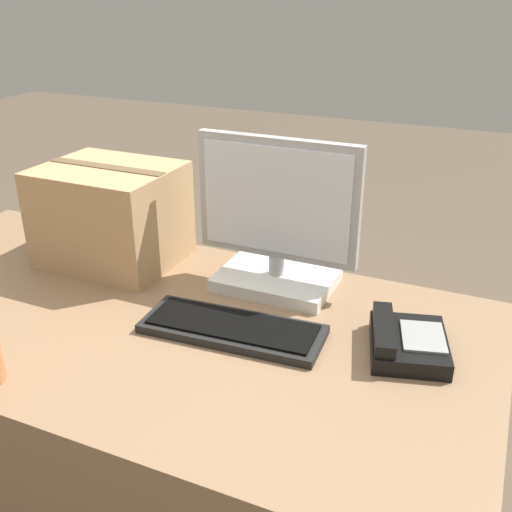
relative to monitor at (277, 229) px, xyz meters
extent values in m
cube|color=#8C6B4C|center=(-0.26, -0.29, -0.55)|extent=(1.80, 0.90, 0.75)
cube|color=white|center=(0.00, 0.00, -0.16)|extent=(0.32, 0.23, 0.04)
cylinder|color=#B2B2B2|center=(0.00, 0.00, -0.11)|extent=(0.04, 0.04, 0.06)
cube|color=#B2B2B2|center=(0.00, 0.00, 0.09)|extent=(0.45, 0.03, 0.33)
cube|color=white|center=(0.00, -0.02, 0.09)|extent=(0.41, 0.01, 0.29)
cube|color=black|center=(0.00, -0.28, -0.16)|extent=(0.46, 0.19, 0.02)
cube|color=black|center=(0.00, -0.28, -0.15)|extent=(0.42, 0.16, 0.01)
cube|color=black|center=(0.41, -0.19, -0.15)|extent=(0.22, 0.25, 0.04)
cube|color=black|center=(0.35, -0.20, -0.12)|extent=(0.10, 0.21, 0.03)
cube|color=gray|center=(0.44, -0.18, -0.13)|extent=(0.13, 0.15, 0.01)
cube|color=tan|center=(-0.52, -0.04, -0.02)|extent=(0.39, 0.32, 0.30)
cube|color=brown|center=(-0.52, -0.04, 0.12)|extent=(0.38, 0.04, 0.00)
camera|label=1|loc=(0.56, -1.40, 0.62)|focal=42.00mm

